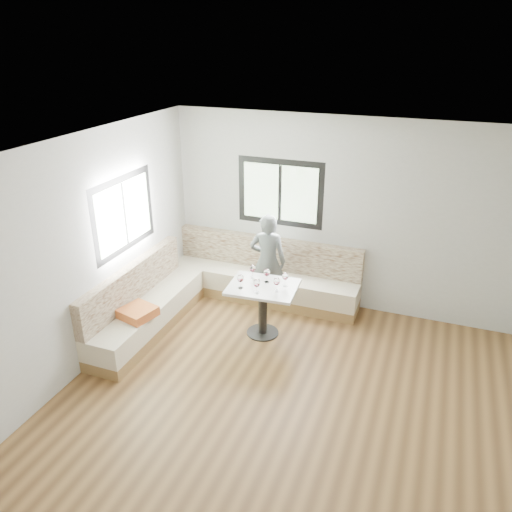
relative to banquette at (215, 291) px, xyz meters
The scene contains 11 objects.
room 2.42m from the banquette, 45.67° to the right, with size 5.01×5.01×2.81m.
banquette is the anchor object (origin of this frame).
table 0.94m from the banquette, 20.08° to the right, with size 0.94×0.76×0.74m.
person 0.89m from the banquette, 33.25° to the left, with size 0.53×0.35×1.46m, color #4B5150.
olive_ramekin 0.86m from the banquette, 15.23° to the right, with size 0.11×0.11×0.04m.
wine_glass_a 0.94m from the banquette, 38.19° to the right, with size 0.09×0.09×0.19m.
wine_glass_b 1.14m from the banquette, 31.81° to the right, with size 0.09×0.09×0.19m.
wine_glass_c 1.27m from the banquette, 20.04° to the right, with size 0.09×0.09×0.19m.
wine_glass_d 1.04m from the banquette, 12.77° to the right, with size 0.09×0.09×0.19m.
wine_glass_e 1.27m from the banquette, 10.71° to the right, with size 0.09×0.09×0.19m.
wine_glass_f 0.85m from the banquette, 12.41° to the right, with size 0.09×0.09×0.19m.
Camera 1 is at (1.26, -4.16, 3.80)m, focal length 35.00 mm.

